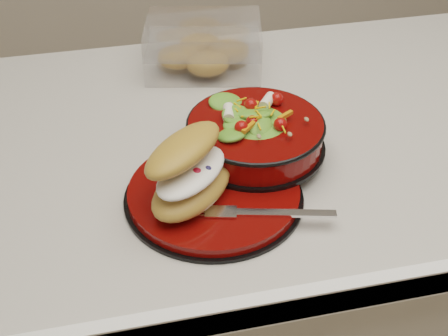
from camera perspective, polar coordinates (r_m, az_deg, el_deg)
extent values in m
cube|color=silver|center=(1.42, 7.13, -11.86)|extent=(1.16, 0.66, 0.86)
cube|color=beige|center=(1.12, 8.90, 3.30)|extent=(1.24, 0.74, 0.04)
cube|color=white|center=(0.87, 16.97, -9.97)|extent=(1.24, 0.02, 0.05)
cylinder|color=black|center=(0.92, -0.94, -2.72)|extent=(0.27, 0.27, 0.01)
cylinder|color=#610603|center=(0.92, -0.95, -2.25)|extent=(0.25, 0.25, 0.01)
torus|color=black|center=(0.91, -0.20, -2.36)|extent=(0.14, 0.14, 0.01)
cylinder|color=black|center=(0.99, 2.84, 1.97)|extent=(0.22, 0.22, 0.01)
cylinder|color=#610603|center=(0.98, 2.88, 3.16)|extent=(0.21, 0.21, 0.04)
torus|color=black|center=(0.97, 2.92, 4.03)|extent=(0.22, 0.22, 0.01)
ellipsoid|color=#38711F|center=(0.97, 2.91, 3.83)|extent=(0.18, 0.18, 0.07)
sphere|color=#B60B07|center=(0.96, 5.52, 6.15)|extent=(0.02, 0.02, 0.02)
sphere|color=#B60B07|center=(0.99, 3.12, 7.21)|extent=(0.02, 0.02, 0.02)
sphere|color=#B60B07|center=(0.96, 0.54, 6.42)|extent=(0.02, 0.02, 0.02)
sphere|color=#B60B07|center=(0.92, 1.27, 4.79)|extent=(0.02, 0.02, 0.02)
sphere|color=#B60B07|center=(0.92, 4.48, 4.62)|extent=(0.02, 0.02, 0.02)
cylinder|color=silver|center=(0.99, 4.04, 7.17)|extent=(0.03, 0.04, 0.02)
cylinder|color=silver|center=(0.96, 0.42, 6.16)|extent=(0.04, 0.03, 0.02)
cube|color=orange|center=(0.92, 2.29, 4.85)|extent=(0.03, 0.03, 0.01)
cube|color=orange|center=(0.95, 5.70, 5.90)|extent=(0.03, 0.02, 0.01)
ellipsoid|color=#BB8839|center=(0.88, -2.96, -1.81)|extent=(0.17, 0.17, 0.04)
ellipsoid|color=white|center=(0.87, -3.01, -0.39)|extent=(0.14, 0.15, 0.02)
ellipsoid|color=#BB8839|center=(0.86, -3.29, 1.76)|extent=(0.16, 0.16, 0.04)
sphere|color=#B70D1F|center=(0.86, -4.63, -0.30)|extent=(0.02, 0.02, 0.02)
sphere|color=#B70D1F|center=(0.85, -2.53, -0.47)|extent=(0.02, 0.02, 0.02)
sphere|color=#191947|center=(0.87, -3.68, 0.11)|extent=(0.01, 0.01, 0.01)
sphere|color=#191947|center=(0.87, -2.18, 0.13)|extent=(0.01, 0.01, 0.01)
sphere|color=#191947|center=(0.86, -2.97, -0.25)|extent=(0.01, 0.01, 0.01)
sphere|color=#191947|center=(0.86, -1.49, -0.14)|extent=(0.01, 0.01, 0.01)
cube|color=silver|center=(0.87, 5.56, -4.13)|extent=(0.14, 0.05, 0.00)
cube|color=silver|center=(0.87, -0.30, -4.03)|extent=(0.05, 0.03, 0.00)
cube|color=white|center=(1.25, -1.87, 10.20)|extent=(0.25, 0.20, 0.05)
cube|color=white|center=(1.23, -1.91, 12.17)|extent=(0.25, 0.20, 0.04)
ellipsoid|color=#BB8839|center=(1.24, -4.18, 10.11)|extent=(0.08, 0.07, 0.04)
ellipsoid|color=#BB8839|center=(1.26, 0.41, 10.60)|extent=(0.08, 0.07, 0.04)
ellipsoid|color=#BB8839|center=(1.28, -2.23, 11.17)|extent=(0.08, 0.07, 0.04)
ellipsoid|color=#BB8839|center=(1.21, -1.50, 9.52)|extent=(0.08, 0.07, 0.04)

